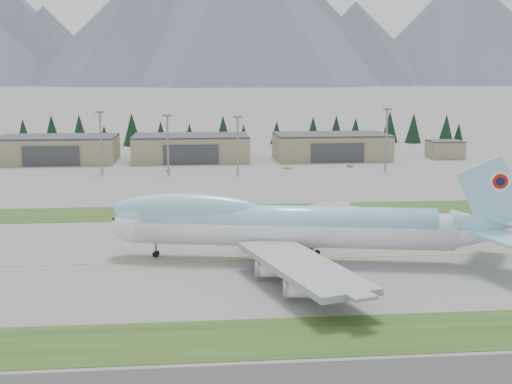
{
  "coord_description": "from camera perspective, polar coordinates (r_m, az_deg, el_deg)",
  "views": [
    {
      "loc": [
        -12.58,
        -120.69,
        35.75
      ],
      "look_at": [
        1.39,
        29.85,
        8.0
      ],
      "focal_mm": 45.0,
      "sensor_mm": 36.0,
      "label": 1
    }
  ],
  "objects": [
    {
      "name": "service_vehicle_c",
      "position": [
        255.08,
        8.34,
        2.23
      ],
      "size": [
        1.95,
        4.2,
        1.19
      ],
      "primitive_type": "imported",
      "rotation": [
        0.0,
        0.0,
        -0.07
      ],
      "color": "#BCBBC0",
      "rests_on": "ground"
    },
    {
      "name": "grass_strip_far",
      "position": [
        169.97,
        -0.94,
        -1.74
      ],
      "size": [
        400.0,
        18.0,
        0.08
      ],
      "primitive_type": "cube",
      "color": "#294619",
      "rests_on": "ground"
    },
    {
      "name": "hangar_left",
      "position": [
        278.27,
        -17.21,
        3.67
      ],
      "size": [
        48.0,
        26.6,
        10.8
      ],
      "color": "gray",
      "rests_on": "ground"
    },
    {
      "name": "floodlight_masts",
      "position": [
        232.88,
        -7.52,
        5.4
      ],
      "size": [
        158.22,
        9.22,
        23.59
      ],
      "color": "gray",
      "rests_on": "ground"
    },
    {
      "name": "mountain_ridge_rear",
      "position": [
        3034.58,
        -1.71,
        14.5
      ],
      "size": [
        4484.93,
        1024.61,
        512.31
      ],
      "color": "#4C5666",
      "rests_on": "ground"
    },
    {
      "name": "control_shed",
      "position": [
        291.18,
        16.45,
        3.68
      ],
      "size": [
        14.0,
        12.0,
        7.6
      ],
      "color": "gray",
      "rests_on": "ground"
    },
    {
      "name": "taxiway_line_main",
      "position": [
        126.5,
        0.63,
        -6.02
      ],
      "size": [
        400.0,
        0.4,
        0.02
      ],
      "primitive_type": "cube",
      "color": "gold",
      "rests_on": "ground"
    },
    {
      "name": "mountain_ridge_front",
      "position": [
        2330.1,
        -5.1,
        14.89
      ],
      "size": [
        4293.71,
        1160.36,
        500.26
      ],
      "color": "#4C5666",
      "rests_on": "ground"
    },
    {
      "name": "service_vehicle_a",
      "position": [
        242.84,
        -7.8,
        1.84
      ],
      "size": [
        1.63,
        3.77,
        1.27
      ],
      "primitive_type": "imported",
      "rotation": [
        0.0,
        0.0,
        -0.04
      ],
      "color": "white",
      "rests_on": "ground"
    },
    {
      "name": "hangar_right",
      "position": [
        278.31,
        6.69,
        4.07
      ],
      "size": [
        48.0,
        26.6,
        10.8
      ],
      "color": "gray",
      "rests_on": "ground"
    },
    {
      "name": "grass_strip_near",
      "position": [
        90.96,
        3.16,
        -12.76
      ],
      "size": [
        400.0,
        14.0,
        0.08
      ],
      "primitive_type": "cube",
      "color": "#294619",
      "rests_on": "ground"
    },
    {
      "name": "ground",
      "position": [
        126.5,
        0.63,
        -6.02
      ],
      "size": [
        7000.0,
        7000.0,
        0.0
      ],
      "primitive_type": "plane",
      "color": "slate",
      "rests_on": "ground"
    },
    {
      "name": "boeing_747_freighter",
      "position": [
        124.39,
        2.92,
        -2.98
      ],
      "size": [
        80.86,
        68.33,
        21.2
      ],
      "rotation": [
        0.0,
        0.0,
        -0.19
      ],
      "color": "white",
      "rests_on": "ground"
    },
    {
      "name": "conifer_belt",
      "position": [
        333.52,
        -3.7,
        5.51
      ],
      "size": [
        265.92,
        15.39,
        16.78
      ],
      "color": "black",
      "rests_on": "ground"
    },
    {
      "name": "hangar_center",
      "position": [
        272.3,
        -5.79,
        3.95
      ],
      "size": [
        48.0,
        26.6,
        10.8
      ],
      "color": "gray",
      "rests_on": "ground"
    },
    {
      "name": "service_vehicle_b",
      "position": [
        247.08,
        2.81,
        2.07
      ],
      "size": [
        3.53,
        2.36,
        1.1
      ],
      "primitive_type": "imported",
      "rotation": [
        0.0,
        0.0,
        1.18
      ],
      "color": "#B8D034",
      "rests_on": "ground"
    }
  ]
}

